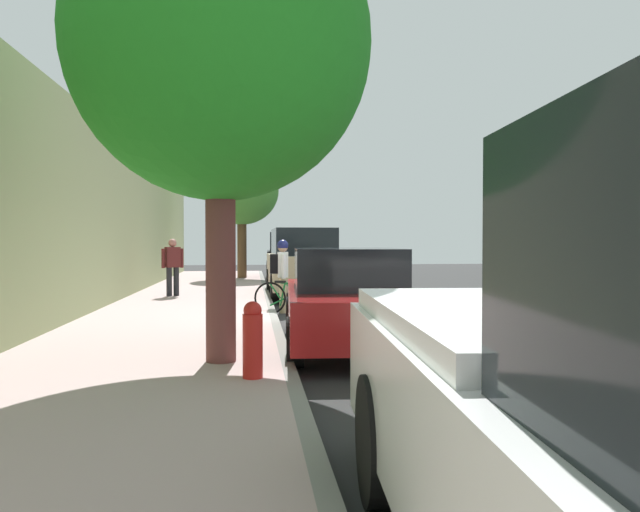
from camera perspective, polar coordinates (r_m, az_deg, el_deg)
The scene contains 15 objects.
ground at distance 12.20m, azimuth 2.91°, elevation -6.26°, with size 59.39×59.39×0.00m, color #292929.
sidewalk at distance 12.12m, azimuth -13.56°, elevation -6.03°, with size 3.69×37.12×0.13m, color #B59897.
curb_edge at distance 12.03m, azimuth -4.38°, elevation -6.05°, with size 0.16×37.12×0.13m, color gray.
lane_stripe_centre at distance 13.64m, azimuth 15.13°, elevation -5.48°, with size 0.14×35.80×0.01m.
lane_stripe_bike_edge at distance 12.19m, azimuth 2.59°, elevation -6.25°, with size 0.12×37.12×0.01m, color white.
building_facade at distance 12.46m, azimuth -23.24°, elevation 3.82°, with size 0.50×37.12×4.35m, color #949F6D.
parked_suv_black_nearest at distance 25.52m, azimuth -2.88°, elevation 0.06°, with size 2.07×4.75×1.99m.
parked_suv_tan_second at distance 17.47m, azimuth -1.68°, elevation -0.57°, with size 2.00×4.72×1.99m.
parked_sedan_red_mid at distance 9.17m, azimuth 2.54°, elevation -4.08°, with size 2.02×4.49×1.52m.
bicycle_at_curb at distance 13.34m, azimuth -2.59°, elevation -3.94°, with size 1.71×0.60×0.78m.
cyclist_with_backpack at distance 13.73m, azimuth -3.67°, elevation -1.19°, with size 0.42×0.62×1.66m.
street_tree_near_cyclist at distance 24.88m, azimuth -7.41°, elevation 6.10°, with size 3.00×3.00×4.96m.
street_tree_mid_block at distance 7.94m, azimuth -9.46°, elevation 19.10°, with size 3.72×3.72×5.86m.
pedestrian_on_phone at distance 16.90m, azimuth -13.76°, elevation -0.74°, with size 0.56×0.38×1.56m.
fire_hydrant at distance 6.68m, azimuth -6.38°, elevation -7.82°, with size 0.22×0.22×0.84m.
Camera 1 is at (1.98, 11.92, 1.63)m, focal length 33.85 mm.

